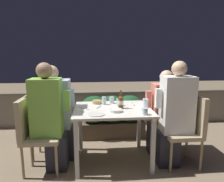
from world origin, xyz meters
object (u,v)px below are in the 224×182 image
(person_blue_shirt, at_px, (56,113))
(potted_plant, at_px, (39,116))
(person_green_blouse, at_px, (50,117))
(beer_bottle, at_px, (121,102))
(person_white_polo, at_px, (174,114))
(chair_left_far, at_px, (41,121))
(chair_left_near, at_px, (33,128))
(chair_right_far, at_px, (176,116))
(chair_right_near, at_px, (189,124))
(person_coral_top, at_px, (163,112))

(person_blue_shirt, relative_size, potted_plant, 1.92)
(person_green_blouse, xyz_separation_m, beer_bottle, (0.90, 0.11, 0.15))
(person_green_blouse, distance_m, person_white_polo, 1.57)
(chair_left_far, distance_m, person_blue_shirt, 0.23)
(chair_left_near, relative_size, person_blue_shirt, 0.71)
(person_blue_shirt, distance_m, chair_right_far, 1.72)
(person_green_blouse, relative_size, chair_right_near, 1.46)
(chair_right_near, xyz_separation_m, person_white_polo, (-0.20, 0.00, 0.14))
(chair_right_far, height_order, beer_bottle, beer_bottle)
(chair_left_near, distance_m, chair_right_near, 1.97)
(chair_right_near, height_order, person_white_polo, person_white_polo)
(person_white_polo, height_order, chair_right_far, person_white_polo)
(person_green_blouse, xyz_separation_m, chair_right_near, (1.77, -0.04, -0.14))
(person_green_blouse, xyz_separation_m, person_white_polo, (1.57, -0.04, 0.00))
(person_green_blouse, distance_m, person_coral_top, 1.56)
(chair_left_near, bearing_deg, person_green_blouse, 0.00)
(chair_left_near, bearing_deg, chair_right_far, 8.54)
(chair_left_far, distance_m, beer_bottle, 1.12)
(person_coral_top, distance_m, potted_plant, 2.04)
(person_coral_top, bearing_deg, chair_left_far, -179.11)
(person_green_blouse, relative_size, person_coral_top, 1.10)
(beer_bottle, bearing_deg, person_white_polo, -12.41)
(chair_left_far, bearing_deg, potted_plant, 107.42)
(beer_bottle, bearing_deg, person_coral_top, 15.92)
(chair_right_near, height_order, chair_right_far, same)
(chair_left_near, height_order, beer_bottle, beer_bottle)
(beer_bottle, bearing_deg, person_blue_shirt, 169.90)
(chair_left_near, relative_size, person_coral_top, 0.76)
(chair_left_near, bearing_deg, person_blue_shirt, 49.26)
(person_white_polo, bearing_deg, chair_left_far, 170.15)
(chair_left_far, height_order, person_white_polo, person_white_polo)
(chair_left_far, relative_size, potted_plant, 1.36)
(chair_left_far, relative_size, person_blue_shirt, 0.71)
(chair_left_near, xyz_separation_m, chair_right_near, (1.97, -0.04, 0.00))
(person_green_blouse, bearing_deg, chair_right_far, 9.52)
(person_blue_shirt, bearing_deg, beer_bottle, -10.10)
(chair_right_far, xyz_separation_m, potted_plant, (-2.13, 0.64, -0.13))
(potted_plant, bearing_deg, chair_left_near, -78.78)
(chair_left_near, bearing_deg, chair_left_far, 84.74)
(person_white_polo, bearing_deg, chair_left_near, 178.76)
(person_green_blouse, distance_m, chair_left_far, 0.35)
(person_green_blouse, bearing_deg, potted_plant, 112.57)
(chair_left_far, relative_size, beer_bottle, 3.85)
(chair_left_near, xyz_separation_m, person_coral_top, (1.74, 0.29, 0.07))
(beer_bottle, bearing_deg, person_green_blouse, -173.00)
(person_green_blouse, bearing_deg, chair_left_far, 123.93)
(person_green_blouse, xyz_separation_m, chair_right_far, (1.74, 0.29, -0.14))
(chair_left_far, xyz_separation_m, potted_plant, (-0.21, 0.67, -0.13))
(person_green_blouse, relative_size, beer_bottle, 5.61)
(chair_right_far, distance_m, beer_bottle, 0.91)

